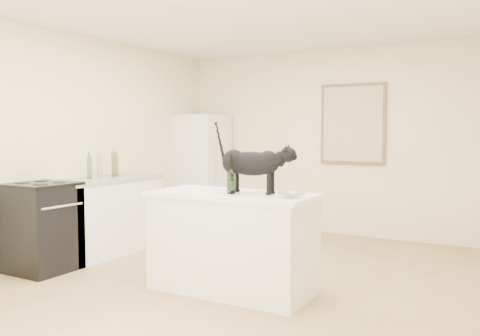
# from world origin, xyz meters

# --- Properties ---
(floor) EXTENTS (5.50, 5.50, 0.00)m
(floor) POSITION_xyz_m (0.00, 0.00, 0.00)
(floor) COLOR tan
(floor) RESTS_ON ground
(ceiling) EXTENTS (5.50, 5.50, 0.00)m
(ceiling) POSITION_xyz_m (0.00, 0.00, 2.60)
(ceiling) COLOR white
(ceiling) RESTS_ON ground
(wall_back) EXTENTS (4.50, 0.00, 4.50)m
(wall_back) POSITION_xyz_m (0.00, 2.75, 1.30)
(wall_back) COLOR beige
(wall_back) RESTS_ON ground
(wall_left) EXTENTS (0.00, 5.50, 5.50)m
(wall_left) POSITION_xyz_m (-2.25, 0.00, 1.30)
(wall_left) COLOR beige
(wall_left) RESTS_ON ground
(island_base) EXTENTS (1.44, 0.67, 0.86)m
(island_base) POSITION_xyz_m (0.10, -0.20, 0.43)
(island_base) COLOR white
(island_base) RESTS_ON floor
(island_top) EXTENTS (1.50, 0.70, 0.04)m
(island_top) POSITION_xyz_m (0.10, -0.20, 0.88)
(island_top) COLOR white
(island_top) RESTS_ON island_base
(left_cabinets) EXTENTS (0.60, 1.40, 0.86)m
(left_cabinets) POSITION_xyz_m (-1.95, 0.30, 0.43)
(left_cabinets) COLOR white
(left_cabinets) RESTS_ON floor
(left_countertop) EXTENTS (0.62, 1.44, 0.04)m
(left_countertop) POSITION_xyz_m (-1.95, 0.30, 0.88)
(left_countertop) COLOR gray
(left_countertop) RESTS_ON left_cabinets
(stove) EXTENTS (0.60, 0.60, 0.90)m
(stove) POSITION_xyz_m (-1.95, -0.60, 0.45)
(stove) COLOR black
(stove) RESTS_ON floor
(fridge) EXTENTS (0.68, 0.68, 1.70)m
(fridge) POSITION_xyz_m (-1.95, 2.35, 0.85)
(fridge) COLOR white
(fridge) RESTS_ON floor
(artwork_frame) EXTENTS (0.90, 0.03, 1.10)m
(artwork_frame) POSITION_xyz_m (0.30, 2.72, 1.55)
(artwork_frame) COLOR brown
(artwork_frame) RESTS_ON wall_back
(artwork_canvas) EXTENTS (0.82, 0.00, 1.02)m
(artwork_canvas) POSITION_xyz_m (0.30, 2.70, 1.55)
(artwork_canvas) COLOR beige
(artwork_canvas) RESTS_ON wall_back
(black_cat) EXTENTS (0.69, 0.28, 0.47)m
(black_cat) POSITION_xyz_m (0.27, -0.16, 1.14)
(black_cat) COLOR black
(black_cat) RESTS_ON island_top
(wine_bottle) EXTENTS (0.09, 0.09, 0.32)m
(wine_bottle) POSITION_xyz_m (0.14, -0.29, 1.06)
(wine_bottle) COLOR #295923
(wine_bottle) RESTS_ON island_top
(glass_bowl) EXTENTS (0.27, 0.27, 0.05)m
(glass_bowl) POSITION_xyz_m (0.71, -0.28, 0.93)
(glass_bowl) COLOR silver
(glass_bowl) RESTS_ON island_top
(fridge_paper) EXTENTS (0.06, 0.15, 0.20)m
(fridge_paper) POSITION_xyz_m (-1.60, 2.34, 1.33)
(fridge_paper) COLOR silver
(fridge_paper) RESTS_ON fridge
(counter_bottle_cluster) EXTENTS (0.12, 0.48, 0.29)m
(counter_bottle_cluster) POSITION_xyz_m (-1.97, 0.33, 1.03)
(counter_bottle_cluster) COLOR #21551C
(counter_bottle_cluster) RESTS_ON left_countertop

